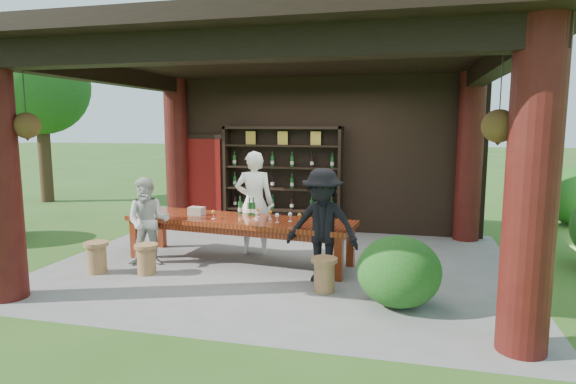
% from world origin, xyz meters
% --- Properties ---
extents(ground, '(90.00, 90.00, 0.00)m').
position_xyz_m(ground, '(0.00, 0.00, 0.00)').
color(ground, '#2D5119').
rests_on(ground, ground).
extents(pavilion, '(7.50, 6.00, 3.60)m').
position_xyz_m(pavilion, '(-0.01, 0.43, 2.13)').
color(pavilion, slate).
rests_on(pavilion, ground).
extents(wine_shelf, '(2.56, 0.39, 2.26)m').
position_xyz_m(wine_shelf, '(-0.64, 2.45, 1.13)').
color(wine_shelf, black).
rests_on(wine_shelf, ground).
extents(tasting_table, '(3.94, 1.40, 0.75)m').
position_xyz_m(tasting_table, '(-0.73, -0.06, 0.64)').
color(tasting_table, '#561B0C').
rests_on(tasting_table, ground).
extents(stool_near_left, '(0.36, 0.36, 0.47)m').
position_xyz_m(stool_near_left, '(-1.90, -1.03, 0.25)').
color(stool_near_left, olive).
rests_on(stool_near_left, ground).
extents(stool_near_right, '(0.36, 0.36, 0.48)m').
position_xyz_m(stool_near_right, '(0.90, -1.15, 0.25)').
color(stool_near_right, olive).
rests_on(stool_near_right, ground).
extents(stool_far_left, '(0.37, 0.37, 0.49)m').
position_xyz_m(stool_far_left, '(-2.68, -1.16, 0.26)').
color(stool_far_left, olive).
rests_on(stool_far_left, ground).
extents(host, '(0.75, 0.57, 1.84)m').
position_xyz_m(host, '(-0.64, 0.52, 0.92)').
color(host, white).
rests_on(host, ground).
extents(guest_woman, '(0.84, 0.74, 1.45)m').
position_xyz_m(guest_woman, '(-2.11, -0.57, 0.72)').
color(guest_woman, beige).
rests_on(guest_woman, ground).
extents(guest_man, '(1.14, 0.74, 1.67)m').
position_xyz_m(guest_man, '(0.79, -0.70, 0.84)').
color(guest_man, black).
rests_on(guest_man, ground).
extents(table_bottles, '(0.34, 0.16, 0.31)m').
position_xyz_m(table_bottles, '(-0.68, 0.25, 0.90)').
color(table_bottles, '#194C1E').
rests_on(table_bottles, tasting_table).
extents(table_glasses, '(1.51, 0.41, 0.15)m').
position_xyz_m(table_glasses, '(-0.27, -0.11, 0.82)').
color(table_glasses, silver).
rests_on(table_glasses, tasting_table).
extents(napkin_basket, '(0.28, 0.21, 0.14)m').
position_xyz_m(napkin_basket, '(-1.52, 0.02, 0.82)').
color(napkin_basket, '#BF6672').
rests_on(napkin_basket, tasting_table).
extents(shrubs, '(15.15, 8.69, 1.36)m').
position_xyz_m(shrubs, '(2.63, 0.95, 0.55)').
color(shrubs, '#194C14').
rests_on(shrubs, ground).
extents(trees, '(20.87, 9.93, 4.80)m').
position_xyz_m(trees, '(3.48, 1.52, 3.37)').
color(trees, '#3F2819').
rests_on(trees, ground).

